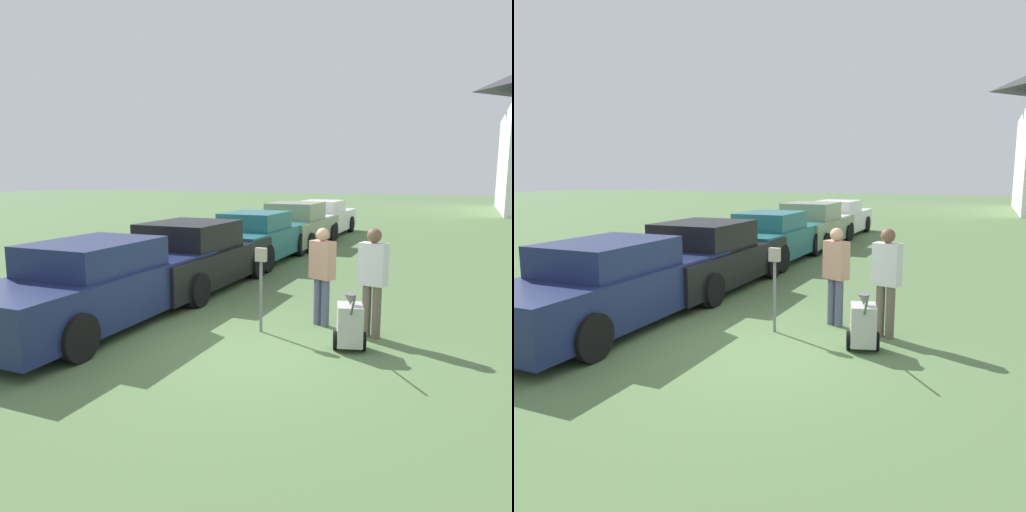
# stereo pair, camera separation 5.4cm
# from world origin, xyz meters

# --- Properties ---
(ground_plane) EXTENTS (120.00, 120.00, 0.00)m
(ground_plane) POSITION_xyz_m (0.00, 0.00, 0.00)
(ground_plane) COLOR #517042
(parked_car_navy) EXTENTS (1.91, 5.03, 1.48)m
(parked_car_navy) POSITION_xyz_m (-2.67, 0.20, 0.69)
(parked_car_navy) COLOR #19234C
(parked_car_navy) RESTS_ON ground_plane
(parked_car_black) EXTENTS (2.07, 4.78, 1.52)m
(parked_car_black) POSITION_xyz_m (-2.67, 3.29, 0.69)
(parked_car_black) COLOR black
(parked_car_black) RESTS_ON ground_plane
(parked_car_teal) EXTENTS (1.92, 4.71, 1.48)m
(parked_car_teal) POSITION_xyz_m (-2.67, 7.01, 0.70)
(parked_car_teal) COLOR #23666B
(parked_car_teal) RESTS_ON ground_plane
(parked_car_sage) EXTENTS (2.06, 4.65, 1.56)m
(parked_car_sage) POSITION_xyz_m (-2.67, 10.66, 0.71)
(parked_car_sage) COLOR gray
(parked_car_sage) RESTS_ON ground_plane
(parked_car_white) EXTENTS (1.95, 5.02, 1.47)m
(parked_car_white) POSITION_xyz_m (-2.67, 14.10, 0.70)
(parked_car_white) COLOR silver
(parked_car_white) RESTS_ON ground_plane
(parking_meter) EXTENTS (0.18, 0.09, 1.39)m
(parking_meter) POSITION_xyz_m (-0.02, 0.90, 0.97)
(parking_meter) COLOR slate
(parking_meter) RESTS_ON ground_plane
(person_worker) EXTENTS (0.47, 0.38, 1.68)m
(person_worker) POSITION_xyz_m (0.79, 1.64, 0.95)
(person_worker) COLOR #515670
(person_worker) RESTS_ON ground_plane
(person_supervisor) EXTENTS (0.46, 0.32, 1.74)m
(person_supervisor) POSITION_xyz_m (1.69, 1.34, 0.99)
(person_supervisor) COLOR #665B4C
(person_supervisor) RESTS_ON ground_plane
(equipment_cart) EXTENTS (0.53, 1.00, 1.00)m
(equipment_cart) POSITION_xyz_m (1.51, 0.61, 0.39)
(equipment_cart) COLOR #B2B2AD
(equipment_cart) RESTS_ON ground_plane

